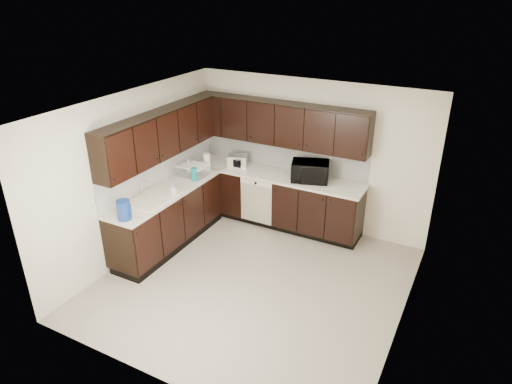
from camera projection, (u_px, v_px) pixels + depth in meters
floor at (254, 282)px, 6.45m from camera, size 4.00×4.00×0.00m
ceiling at (253, 108)px, 5.39m from camera, size 4.00×4.00×0.00m
wall_back at (310, 155)px, 7.52m from camera, size 4.00×0.02×2.50m
wall_left at (135, 175)px, 6.76m from camera, size 0.02×4.00×2.50m
wall_right at (412, 240)px, 5.08m from camera, size 0.02×4.00×2.50m
wall_front at (155, 286)px, 4.31m from camera, size 4.00×0.02×2.50m
lower_cabinets at (232, 209)px, 7.59m from camera, size 3.00×2.80×0.90m
countertop at (231, 181)px, 7.37m from camera, size 3.03×2.83×0.04m
backsplash at (226, 160)px, 7.52m from camera, size 3.00×2.80×0.48m
upper_cabinets at (227, 128)px, 7.13m from camera, size 3.00×2.80×0.70m
dishwasher at (256, 199)px, 7.64m from camera, size 0.58×0.04×0.78m
sink at (154, 202)px, 6.77m from camera, size 0.54×0.82×0.42m
microwave at (310, 171)px, 7.28m from camera, size 0.68×0.56×0.32m
soap_bottle_a at (173, 190)px, 6.82m from camera, size 0.10×0.10×0.17m
soap_bottle_b at (189, 166)px, 7.60m from camera, size 0.12×0.12×0.26m
toaster_oven at (238, 161)px, 7.86m from camera, size 0.39×0.34×0.21m
storage_bin at (193, 170)px, 7.51m from camera, size 0.45×0.34×0.18m
blue_pitcher at (124, 210)px, 6.10m from camera, size 0.22×0.22×0.28m
teal_tumbler at (194, 174)px, 7.30m from camera, size 0.11×0.11×0.21m
paper_towel_roll at (207, 161)px, 7.76m from camera, size 0.15×0.15×0.27m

